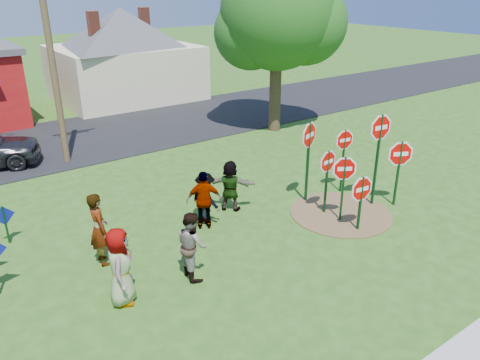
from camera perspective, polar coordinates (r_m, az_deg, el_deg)
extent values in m
plane|color=#2A5017|center=(13.33, -4.48, -7.69)|extent=(120.00, 120.00, 0.00)
cube|color=black|center=(23.16, -19.65, 4.68)|extent=(120.00, 7.50, 0.04)
cylinder|color=brown|center=(15.22, 12.17, -3.98)|extent=(3.20, 3.20, 0.03)
cube|color=beige|center=(30.53, -13.81, 12.62)|extent=(8.00, 7.00, 3.20)
pyramid|color=#4C4C51|center=(30.12, -14.52, 19.73)|extent=(9.40, 9.40, 2.20)
cube|color=brown|center=(28.53, -17.44, 17.66)|extent=(0.55, 0.55, 1.40)
cube|color=brown|center=(31.87, -11.60, 18.68)|extent=(0.55, 0.55, 1.40)
cube|color=#0F3817|center=(14.38, 12.40, -1.15)|extent=(0.08, 0.08, 2.08)
cylinder|color=white|center=(14.12, 12.63, 1.36)|extent=(0.86, 0.51, 0.99)
cylinder|color=#CC0502|center=(14.12, 12.63, 1.36)|extent=(0.75, 0.45, 0.85)
cube|color=white|center=(14.12, 12.63, 1.36)|extent=(0.38, 0.22, 0.12)
cube|color=#0F3817|center=(15.35, 8.24, 2.06)|extent=(0.08, 0.09, 2.72)
cylinder|color=white|center=(15.04, 8.44, 5.42)|extent=(1.10, 0.37, 1.15)
cylinder|color=#CC0502|center=(15.04, 8.44, 5.42)|extent=(0.95, 0.33, 0.99)
cube|color=white|center=(15.04, 8.44, 5.42)|extent=(0.48, 0.16, 0.14)
cylinder|color=gold|center=(15.04, 8.44, 5.42)|extent=(1.09, 0.37, 1.15)
cube|color=#0F3817|center=(15.52, 16.32, 2.21)|extent=(0.07, 0.08, 3.05)
cylinder|color=white|center=(15.17, 16.79, 6.16)|extent=(1.11, 0.16, 1.11)
cylinder|color=#CC0502|center=(15.17, 16.79, 6.16)|extent=(0.96, 0.14, 0.96)
cube|color=white|center=(15.17, 16.79, 6.16)|extent=(0.49, 0.07, 0.14)
cube|color=#0F3817|center=(16.39, 12.41, 2.22)|extent=(0.06, 0.07, 2.24)
cylinder|color=white|center=(16.14, 12.64, 4.80)|extent=(0.92, 0.19, 0.94)
cylinder|color=#CC0502|center=(16.14, 12.64, 4.80)|extent=(0.80, 0.17, 0.81)
cube|color=white|center=(16.14, 12.64, 4.80)|extent=(0.41, 0.08, 0.12)
cylinder|color=gold|center=(16.14, 12.64, 4.80)|extent=(0.92, 0.19, 0.94)
cube|color=#0F3817|center=(14.02, 14.44, -2.85)|extent=(0.06, 0.07, 1.70)
cylinder|color=white|center=(13.82, 14.63, -1.07)|extent=(1.02, 0.14, 1.03)
cylinder|color=#CC0502|center=(13.82, 14.63, -1.07)|extent=(0.88, 0.13, 0.88)
cube|color=white|center=(13.82, 14.63, -1.07)|extent=(0.45, 0.06, 0.13)
cube|color=#0F3817|center=(15.86, 18.66, 0.70)|extent=(0.09, 0.09, 2.18)
cylinder|color=white|center=(15.63, 18.98, 3.04)|extent=(0.97, 0.55, 1.10)
cylinder|color=#CC0502|center=(15.63, 18.98, 3.04)|extent=(0.84, 0.48, 0.95)
cube|color=white|center=(15.63, 18.98, 3.04)|extent=(0.43, 0.24, 0.14)
cylinder|color=gold|center=(15.63, 18.98, 3.04)|extent=(0.97, 0.54, 1.10)
cube|color=#0F3817|center=(14.75, 10.48, -0.32)|extent=(0.05, 0.07, 2.09)
cylinder|color=white|center=(14.49, 10.67, 2.22)|extent=(0.94, 0.09, 0.94)
cylinder|color=#CC0502|center=(14.49, 10.67, 2.22)|extent=(0.81, 0.08, 0.81)
cube|color=white|center=(14.49, 10.67, 2.22)|extent=(0.41, 0.04, 0.12)
cube|color=#0F3817|center=(14.57, -26.64, -4.92)|extent=(0.05, 0.06, 1.14)
cube|color=navy|center=(14.44, -26.85, -3.90)|extent=(0.58, 0.11, 0.59)
imported|color=#475D94|center=(10.93, -14.40, -10.20)|extent=(0.97, 1.09, 1.88)
imported|color=#237F72|center=(12.51, -16.82, -5.72)|extent=(0.52, 0.75, 1.98)
imported|color=brown|center=(11.58, -5.89, -7.87)|extent=(0.74, 0.91, 1.75)
imported|color=#343439|center=(14.09, -4.25, -2.21)|extent=(0.80, 1.14, 1.60)
imported|color=#5B3560|center=(13.72, -4.36, -2.48)|extent=(1.13, 0.91, 1.80)
imported|color=#194D27|center=(14.81, -1.19, -0.71)|extent=(1.43, 1.45, 1.67)
cylinder|color=#4C3823|center=(19.45, -21.96, 13.46)|extent=(0.25, 0.25, 8.19)
cylinder|color=#382819|center=(22.91, 4.33, 11.44)|extent=(0.56, 0.56, 4.42)
sphere|color=#134813|center=(22.49, 4.60, 19.74)|extent=(5.22, 5.22, 5.22)
sphere|color=#134813|center=(22.87, 8.02, 18.39)|extent=(3.81, 3.81, 3.81)
sphere|color=#134813|center=(22.62, 1.31, 17.52)|extent=(3.41, 3.41, 3.41)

